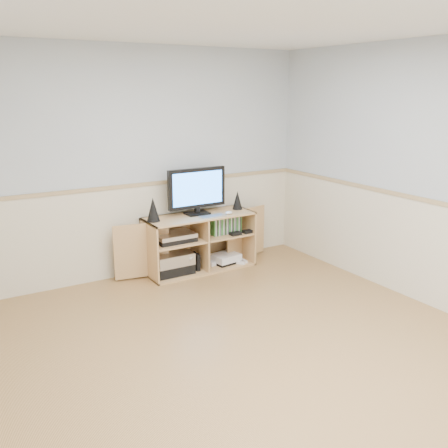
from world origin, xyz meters
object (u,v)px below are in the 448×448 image
Objects in this scene: media_cabinet at (197,241)px; game_consoles at (224,259)px; monitor at (197,189)px; keyboard at (213,216)px.

media_cabinet reaches higher than game_consoles.
monitor is (0.00, -0.01, 0.61)m from media_cabinet.
monitor is 1.54× the size of game_consoles.
game_consoles is at bearing 27.32° from keyboard.
media_cabinet is 6.47× the size of keyboard.
keyboard is at bearing -63.99° from media_cabinet.
keyboard is at bearing -63.04° from monitor.
media_cabinet is at bearing 90.00° from monitor.
keyboard is (0.10, -0.20, 0.32)m from media_cabinet.
media_cabinet is 4.33× the size of game_consoles.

